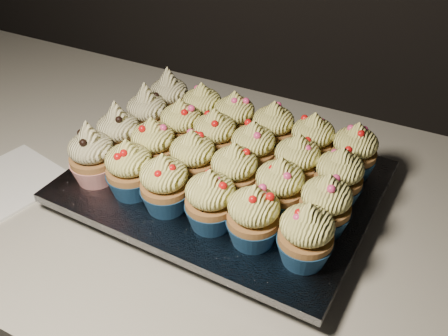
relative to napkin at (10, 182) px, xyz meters
The scene contains 28 objects.
worktop 0.39m from the napkin, 19.56° to the left, with size 2.44×0.64×0.04m, color beige.
napkin is the anchor object (origin of this frame).
baking_tray 0.32m from the napkin, 21.81° to the left, with size 0.37×0.28×0.02m, color black.
foil_lining 0.32m from the napkin, 21.81° to the left, with size 0.40×0.31×0.01m, color silver.
cupcake_0 0.16m from the napkin, 12.90° to the left, with size 0.06×0.06×0.10m.
cupcake_1 0.22m from the napkin, ahead, with size 0.06×0.06×0.08m.
cupcake_2 0.27m from the napkin, ahead, with size 0.06×0.06×0.08m.
cupcake_3 0.33m from the napkin, ahead, with size 0.06×0.06×0.08m.
cupcake_4 0.39m from the napkin, ahead, with size 0.06×0.06×0.08m.
cupcake_5 0.45m from the napkin, ahead, with size 0.06×0.06×0.08m.
cupcake_6 0.18m from the napkin, 32.80° to the left, with size 0.06×0.06×0.10m.
cupcake_7 0.23m from the napkin, 24.61° to the left, with size 0.06×0.06×0.08m.
cupcake_8 0.29m from the napkin, 18.72° to the left, with size 0.06×0.06×0.08m.
cupcake_9 0.34m from the napkin, 15.28° to the left, with size 0.06×0.06×0.08m.
cupcake_10 0.40m from the napkin, 12.58° to the left, with size 0.06×0.06×0.08m.
cupcake_11 0.46m from the napkin, 10.23° to the left, with size 0.06×0.06×0.08m.
cupcake_12 0.22m from the napkin, 46.92° to the left, with size 0.06×0.06×0.10m.
cupcake_13 0.27m from the napkin, 36.49° to the left, with size 0.06×0.06×0.08m.
cupcake_14 0.31m from the napkin, 29.90° to the left, with size 0.06×0.06×0.08m.
cupcake_15 0.36m from the napkin, 24.34° to the left, with size 0.06×0.06×0.08m.
cupcake_16 0.42m from the napkin, 20.50° to the left, with size 0.06×0.06×0.08m.
cupcake_17 0.47m from the napkin, 17.46° to the left, with size 0.06×0.06×0.08m.
cupcake_18 0.27m from the napkin, 55.68° to the left, with size 0.06×0.06×0.10m.
cupcake_19 0.30m from the napkin, 45.09° to the left, with size 0.06×0.06×0.08m.
cupcake_20 0.34m from the napkin, 38.24° to the left, with size 0.06×0.06×0.08m.
cupcake_21 0.39m from the napkin, 32.35° to the left, with size 0.06×0.06×0.08m.
cupcake_22 0.44m from the napkin, 27.64° to the left, with size 0.06×0.06×0.08m.
cupcake_23 0.50m from the napkin, 24.66° to the left, with size 0.06×0.06×0.08m.
Camera 1 is at (0.18, 1.20, 1.35)m, focal length 40.00 mm.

